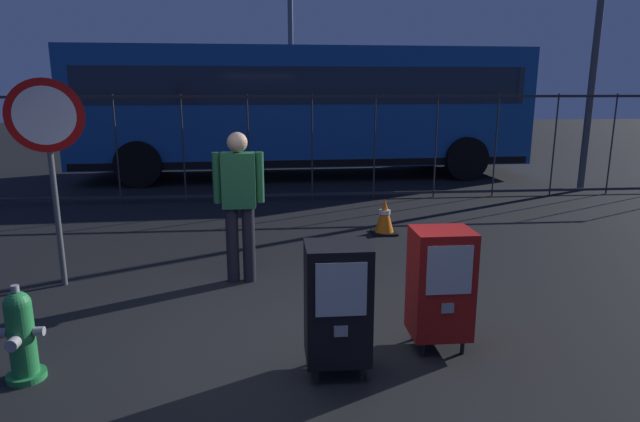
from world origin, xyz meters
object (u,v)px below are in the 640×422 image
newspaper_box_primary (337,302)px  street_light_near_right (290,15)px  fire_hydrant (21,336)px  traffic_cone (385,217)px  pedestrian (239,199)px  newspaper_box_secondary (440,283)px  bus_near (303,104)px  stop_sign (48,140)px

newspaper_box_primary → street_light_near_right: street_light_near_right is taller
newspaper_box_primary → street_light_near_right: size_ratio=0.15×
fire_hydrant → street_light_near_right: bearing=77.3°
traffic_cone → street_light_near_right: street_light_near_right is taller
pedestrian → fire_hydrant: bearing=-127.5°
fire_hydrant → newspaper_box_secondary: 3.24m
newspaper_box_secondary → street_light_near_right: street_light_near_right is taller
newspaper_box_primary → newspaper_box_secondary: same height
fire_hydrant → traffic_cone: 5.18m
fire_hydrant → newspaper_box_primary: (2.34, -0.11, 0.22)m
bus_near → traffic_cone: bearing=-83.1°
stop_sign → newspaper_box_secondary: bearing=-26.0°
pedestrian → bus_near: bus_near is taller
pedestrian → street_light_near_right: size_ratio=0.25×
pedestrian → newspaper_box_primary: bearing=-68.3°
newspaper_box_primary → newspaper_box_secondary: bearing=20.4°
newspaper_box_primary → bus_near: size_ratio=0.10×
fire_hydrant → traffic_cone: fire_hydrant is taller
traffic_cone → street_light_near_right: 8.01m
bus_near → street_light_near_right: (-0.21, 1.47, 2.22)m
street_light_near_right → traffic_cone: bearing=-81.3°
newspaper_box_secondary → traffic_cone: size_ratio=1.92×
traffic_cone → stop_sign: bearing=-155.8°
newspaper_box_primary → traffic_cone: size_ratio=1.92×
pedestrian → traffic_cone: size_ratio=3.15×
newspaper_box_secondary → pedestrian: pedestrian is taller
fire_hydrant → newspaper_box_primary: newspaper_box_primary is taller
pedestrian → traffic_cone: 2.81m
street_light_near_right → bus_near: bearing=-81.9°
newspaper_box_secondary → stop_sign: (-3.67, 1.79, 1.03)m
bus_near → pedestrian: bearing=-100.7°
newspaper_box_secondary → pedestrian: bearing=134.5°
fire_hydrant → bus_near: 9.83m
stop_sign → pedestrian: bearing=-1.3°
fire_hydrant → newspaper_box_secondary: newspaper_box_secondary is taller
newspaper_box_primary → pedestrian: size_ratio=0.61×
stop_sign → traffic_cone: 4.55m
bus_near → street_light_near_right: street_light_near_right is taller
newspaper_box_primary → pedestrian: 2.27m
fire_hydrant → newspaper_box_primary: bearing=-2.7°
pedestrian → stop_sign: bearing=178.7°
stop_sign → bus_near: bearing=67.2°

